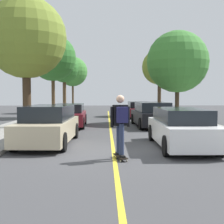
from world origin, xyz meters
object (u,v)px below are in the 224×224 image
Objects in this scene: parked_car_right_nearest at (181,128)px; parked_car_left_nearest at (49,125)px; street_tree_right_nearest at (178,62)px; parked_car_left_near at (69,115)px; parked_car_right_far at (139,110)px; skateboarder at (121,121)px; street_tree_right_near at (160,67)px; street_tree_left_farthest at (73,72)px; street_tree_left_nearest at (26,38)px; parked_car_right_near at (152,115)px; skateboard at (120,156)px; street_tree_left_far at (64,69)px.

parked_car_left_nearest is at bearing 170.29° from parked_car_right_nearest.
parked_car_left_near is at bearing -161.04° from street_tree_right_nearest.
parked_car_right_far is 2.60× the size of skateboarder.
street_tree_right_near is at bearing 65.54° from parked_car_left_nearest.
street_tree_left_farthest is (-6.82, 27.79, 4.00)m from parked_car_right_nearest.
street_tree_left_farthest is (-6.82, 14.26, 4.06)m from parked_car_right_far.
parked_car_left_near is 4.79m from street_tree_left_nearest.
parked_car_right_near is (0.00, 6.74, 0.01)m from parked_car_right_nearest.
street_tree_left_farthest is 30.43m from skateboard.
parked_car_right_far is at bearing 69.34° from parked_car_left_nearest.
parked_car_left_nearest is at bearing -110.66° from parked_car_right_far.
parked_car_left_near is 4.83× the size of skateboard.
skateboard is (4.58, -7.47, -4.71)m from street_tree_left_nearest.
parked_car_left_near is 11.78m from street_tree_right_near.
parked_car_right_far is (-0.00, 6.78, -0.06)m from parked_car_right_near.
parked_car_right_far is at bearing 54.27° from parked_car_left_near.
skateboarder is (0.01, -0.03, 1.01)m from skateboard.
parked_car_left_near is at bearing -84.48° from street_tree_left_farthest.
parked_car_right_far is 10.15m from street_tree_left_far.
parked_car_left_near is at bearing 90.03° from parked_car_left_nearest.
street_tree_left_nearest is at bearing -157.44° from street_tree_right_nearest.
parked_car_right_near is 0.68× the size of street_tree_left_nearest.
parked_car_right_far is 5.23× the size of skateboard.
parked_car_left_near is at bearing -125.73° from parked_car_right_far.
parked_car_left_nearest reaches higher than skateboard.
parked_car_right_nearest is 21.48m from street_tree_left_far.
skateboarder is at bearing -104.34° from parked_car_right_near.
parked_car_right_near is at bearing 75.56° from skateboard.
street_tree_left_far reaches higher than parked_car_right_nearest.
parked_car_right_far is 0.78× the size of street_tree_right_nearest.
parked_car_right_far is (4.79, 6.67, -0.03)m from parked_car_left_near.
parked_car_right_nearest is at bearing -39.04° from street_tree_left_nearest.
street_tree_left_nearest is (-2.02, -1.33, 4.13)m from parked_car_left_near.
parked_car_right_near reaches higher than parked_car_left_near.
skateboard is at bearing -47.17° from parked_car_left_nearest.
skateboarder is (4.59, -22.00, -3.32)m from street_tree_left_far.
parked_car_right_far is 15.63m from skateboard.
parked_car_left_nearest is 2.57× the size of skateboarder.
parked_car_left_near is 0.90× the size of parked_car_right_near.
parked_car_left_near is 21.41m from street_tree_left_farthest.
street_tree_right_near is at bearing -25.57° from street_tree_left_far.
street_tree_right_nearest is (2.02, 9.20, 3.28)m from parked_car_right_nearest.
parked_car_right_nearest reaches higher than parked_car_right_far.
skateboard is (-2.23, -8.68, -0.61)m from parked_car_right_near.
parked_car_left_near reaches higher than parked_car_right_far.
parked_car_right_near reaches higher than parked_car_right_far.
parked_car_left_nearest is 6.04m from parked_car_left_near.
skateboarder is (4.59, -7.50, -3.69)m from street_tree_left_nearest.
parked_car_left_near is 0.93× the size of parked_car_right_nearest.
parked_car_left_near is 0.92× the size of parked_car_right_far.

